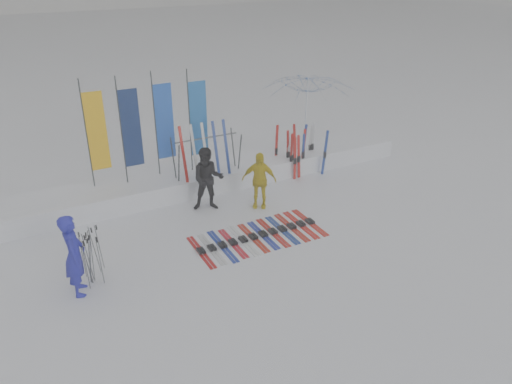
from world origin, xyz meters
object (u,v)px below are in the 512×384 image
ski_row (258,236)px  tent_canopy (307,114)px  person_yellow (259,180)px  ski_rack (207,150)px  person_black (208,179)px  person_blue (74,255)px

ski_row → tent_canopy: bearing=45.9°
person_yellow → ski_rack: (-0.92, 1.67, 0.53)m
ski_row → ski_rack: bearing=91.4°
person_black → person_yellow: bearing=-0.6°
person_blue → person_black: person_blue is taller
person_yellow → ski_row: size_ratio=0.50×
person_black → ski_rack: bearing=89.1°
ski_row → ski_rack: size_ratio=1.69×
person_blue → person_black: bearing=-49.9°
person_black → tent_canopy: (5.01, 2.52, 0.54)m
tent_canopy → ski_row: (-4.48, -4.62, -1.45)m
person_black → tent_canopy: bearing=47.8°
person_black → ski_row: person_black is taller
person_blue → ski_row: bearing=-76.6°
ski_row → ski_rack: 3.50m
person_blue → tent_canopy: bearing=-51.5°
ski_rack → ski_row: bearing=-88.6°
person_black → ski_row: (0.53, -2.10, -0.92)m
tent_canopy → ski_rack: 4.76m
tent_canopy → person_blue: bearing=-151.9°
person_yellow → ski_rack: ski_rack is taller
tent_canopy → ski_rack: (-4.55, -1.40, -0.11)m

